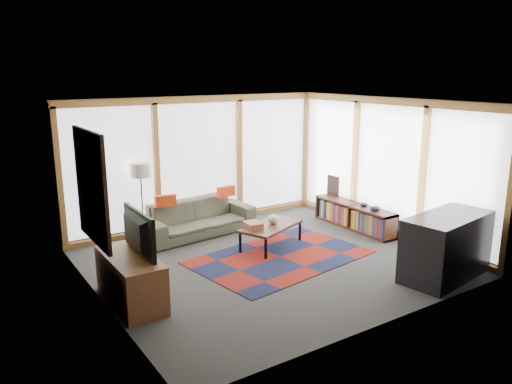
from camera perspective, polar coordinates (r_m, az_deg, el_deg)
ground at (r=8.34m, az=1.52°, el=-7.91°), size 5.50×5.50×0.00m
room_envelope at (r=8.63m, az=2.16°, el=3.49°), size 5.52×5.02×2.62m
rug at (r=8.51m, az=2.79°, el=-7.43°), size 3.13×2.26×0.01m
sofa at (r=9.61m, az=-6.76°, el=-2.98°), size 2.32×1.10×0.65m
pillow_left at (r=9.25m, az=-10.32°, el=-0.99°), size 0.40×0.17×0.21m
pillow_right at (r=9.83m, az=-3.45°, el=0.07°), size 0.39×0.16×0.21m
floor_lamp at (r=9.32m, az=-12.88°, el=-1.16°), size 0.37×0.37×1.47m
coffee_table at (r=8.94m, az=1.74°, el=-5.02°), size 1.36×1.02×0.41m
book_stack at (r=8.68m, az=-0.34°, el=-3.81°), size 0.29×0.35×0.11m
vase at (r=8.91m, az=1.97°, el=-3.12°), size 0.23×0.23×0.17m
bookshelf at (r=10.14m, az=11.14°, el=-2.73°), size 0.36×1.97×0.49m
bowl_a at (r=9.67m, az=13.47°, el=-1.84°), size 0.25×0.25×0.10m
bowl_b at (r=9.95m, az=12.22°, el=-1.40°), size 0.18×0.18×0.08m
shelf_picture at (r=10.66m, az=8.80°, el=0.73°), size 0.05×0.32×0.42m
tv_console at (r=7.04m, az=-14.13°, el=-9.66°), size 0.56×1.34×0.67m
television at (r=6.87m, az=-14.02°, el=-4.58°), size 0.15×1.05×0.60m
bar_counter at (r=8.11m, az=20.92°, el=-5.82°), size 1.63×0.94×0.98m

